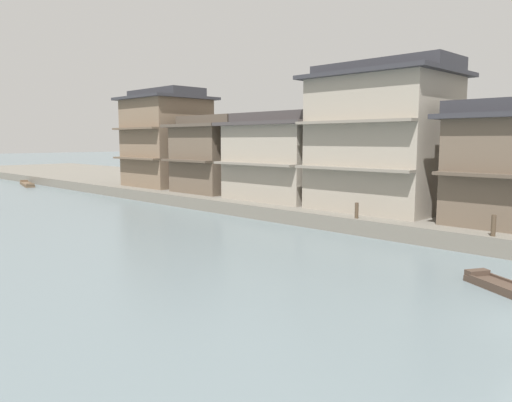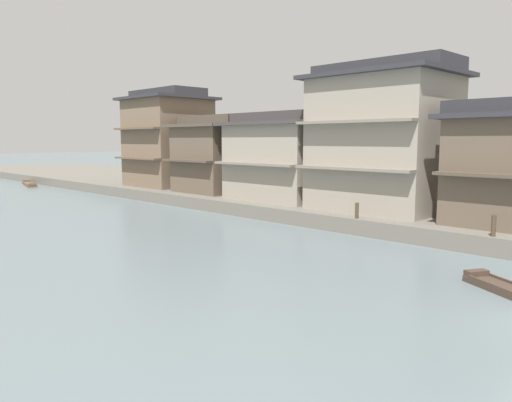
% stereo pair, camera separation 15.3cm
% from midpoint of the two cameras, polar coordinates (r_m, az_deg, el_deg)
% --- Properties ---
extents(riverbank_right, '(18.00, 110.00, 0.87)m').
position_cam_midpoint_polar(riverbank_right, '(45.73, -2.02, 1.23)').
color(riverbank_right, '#6B665B').
rests_on(riverbank_right, ground).
extents(boat_moored_far, '(2.25, 5.81, 0.45)m').
position_cam_midpoint_polar(boat_moored_far, '(60.96, -24.99, 1.76)').
color(boat_moored_far, brown).
rests_on(boat_moored_far, ground).
extents(house_waterfront_nearest, '(5.18, 5.72, 6.14)m').
position_cam_midpoint_polar(house_waterfront_nearest, '(26.84, 26.67, 3.81)').
color(house_waterfront_nearest, brown).
rests_on(house_waterfront_nearest, riverbank_right).
extents(house_waterfront_second, '(6.97, 8.40, 8.74)m').
position_cam_midpoint_polar(house_waterfront_second, '(30.70, 14.20, 7.03)').
color(house_waterfront_second, gray).
rests_on(house_waterfront_second, riverbank_right).
extents(house_waterfront_tall, '(6.94, 8.07, 6.14)m').
position_cam_midpoint_polar(house_waterfront_tall, '(35.36, 3.19, 5.10)').
color(house_waterfront_tall, gray).
rests_on(house_waterfront_tall, riverbank_right).
extents(house_waterfront_narrow, '(6.64, 6.45, 6.14)m').
position_cam_midpoint_polar(house_waterfront_narrow, '(40.53, -4.74, 5.35)').
color(house_waterfront_narrow, brown).
rests_on(house_waterfront_narrow, riverbank_right).
extents(house_waterfront_far, '(7.12, 7.42, 8.74)m').
position_cam_midpoint_polar(house_waterfront_far, '(46.46, -10.39, 7.06)').
color(house_waterfront_far, '#75604C').
rests_on(house_waterfront_far, riverbank_right).
extents(mooring_post_dock_near, '(0.20, 0.20, 0.94)m').
position_cam_midpoint_polar(mooring_post_dock_near, '(23.93, 25.57, -2.57)').
color(mooring_post_dock_near, '#473828').
rests_on(mooring_post_dock_near, riverbank_right).
extents(mooring_post_dock_mid, '(0.20, 0.20, 0.85)m').
position_cam_midpoint_polar(mooring_post_dock_mid, '(27.06, 11.38, -1.08)').
color(mooring_post_dock_mid, '#473828').
rests_on(mooring_post_dock_mid, riverbank_right).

